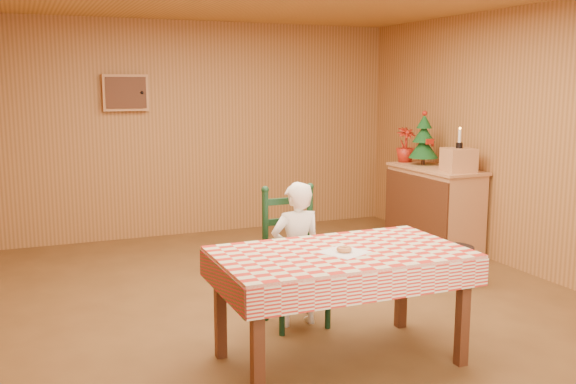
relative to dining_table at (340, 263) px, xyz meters
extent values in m
plane|color=brown|center=(0.16, 1.08, -0.69)|extent=(6.00, 6.00, 0.00)
cube|color=#A8713C|center=(0.16, 4.08, 0.61)|extent=(5.00, 0.10, 2.60)
cube|color=#A8713C|center=(2.66, 1.08, 0.61)|extent=(0.10, 6.00, 2.60)
cube|color=tan|center=(-0.74, 4.02, 1.06)|extent=(0.52, 0.08, 0.42)
cube|color=#532A16|center=(-0.74, 3.98, 1.06)|extent=(0.46, 0.02, 0.36)
sphere|color=black|center=(-0.56, 3.96, 1.06)|extent=(0.04, 0.04, 0.04)
cube|color=#532A16|center=(0.00, 0.00, 0.03)|extent=(1.60, 0.90, 0.06)
cube|color=#532A16|center=(-0.72, -0.37, -0.34)|extent=(0.07, 0.07, 0.69)
cube|color=#532A16|center=(0.72, -0.37, -0.34)|extent=(0.07, 0.07, 0.69)
cube|color=#532A16|center=(-0.72, 0.37, -0.34)|extent=(0.07, 0.07, 0.69)
cube|color=#532A16|center=(0.72, 0.37, -0.34)|extent=(0.07, 0.07, 0.69)
cube|color=red|center=(0.00, 0.00, 0.07)|extent=(1.64, 0.94, 0.02)
cube|color=red|center=(0.00, -0.47, -0.03)|extent=(1.64, 0.02, 0.18)
cube|color=red|center=(0.00, 0.47, -0.03)|extent=(1.64, 0.02, 0.18)
cube|color=#345B29|center=(-0.82, 0.00, -0.03)|extent=(0.02, 0.94, 0.18)
cube|color=#345B29|center=(0.82, 0.00, -0.03)|extent=(0.02, 0.94, 0.18)
cube|color=black|center=(0.00, 0.73, -0.26)|extent=(0.44, 0.40, 0.04)
cylinder|color=black|center=(-0.19, 0.56, -0.48)|extent=(0.04, 0.04, 0.41)
cylinder|color=black|center=(0.19, 0.56, -0.48)|extent=(0.04, 0.04, 0.41)
cylinder|color=black|center=(-0.19, 0.90, -0.48)|extent=(0.04, 0.04, 0.41)
cylinder|color=black|center=(0.19, 0.90, -0.48)|extent=(0.04, 0.04, 0.41)
cylinder|color=black|center=(-0.19, 0.90, 0.06)|extent=(0.05, 0.05, 0.60)
sphere|color=black|center=(-0.19, 0.90, 0.36)|extent=(0.06, 0.06, 0.06)
cylinder|color=black|center=(0.19, 0.90, 0.06)|extent=(0.05, 0.05, 0.60)
sphere|color=black|center=(0.19, 0.90, 0.36)|extent=(0.06, 0.06, 0.06)
cube|color=black|center=(0.00, 0.90, -0.06)|extent=(0.38, 0.03, 0.05)
cube|color=black|center=(0.00, 0.90, 0.10)|extent=(0.38, 0.03, 0.05)
cube|color=black|center=(0.00, 0.90, 0.26)|extent=(0.38, 0.03, 0.05)
imported|color=white|center=(0.00, 0.73, -0.13)|extent=(0.41, 0.27, 1.12)
cube|color=white|center=(0.00, -0.05, 0.08)|extent=(0.34, 0.34, 0.00)
torus|color=#BA7743|center=(0.00, -0.05, 0.10)|extent=(0.12, 0.12, 0.03)
cube|color=tan|center=(2.37, 2.28, -0.24)|extent=(0.50, 1.20, 0.90)
cube|color=tan|center=(2.37, 2.28, 0.23)|extent=(0.54, 1.24, 0.03)
cube|color=#532A16|center=(2.11, 2.28, -0.24)|extent=(0.02, 1.20, 0.80)
cube|color=tan|center=(2.37, 1.88, 0.37)|extent=(0.34, 0.34, 0.25)
cylinder|color=#532A16|center=(2.37, 2.53, 0.28)|extent=(0.04, 0.04, 0.08)
cone|color=#0D3C16|center=(2.37, 2.53, 0.44)|extent=(0.34, 0.34, 0.24)
cone|color=#0D3C16|center=(2.37, 2.53, 0.60)|extent=(0.26, 0.26, 0.20)
cone|color=#0D3C16|center=(2.37, 2.53, 0.74)|extent=(0.18, 0.18, 0.16)
sphere|color=#9D1C0E|center=(2.37, 2.53, 0.83)|extent=(0.06, 0.06, 0.06)
cube|color=#9D1C0E|center=(2.35, 2.38, 0.52)|extent=(0.10, 0.02, 0.06)
sphere|color=#9D1C0E|center=(2.45, 2.47, 0.47)|extent=(0.04, 0.04, 0.04)
sphere|color=#9D1C0E|center=(2.30, 2.58, 0.54)|extent=(0.04, 0.04, 0.04)
sphere|color=#9D1C0E|center=(2.41, 2.62, 0.64)|extent=(0.04, 0.04, 0.04)
imported|color=#9D1C0E|center=(2.32, 2.83, 0.45)|extent=(0.24, 0.24, 0.41)
cylinder|color=black|center=(2.37, 1.88, 0.52)|extent=(0.07, 0.07, 0.06)
cylinder|color=white|center=(2.37, 1.88, 0.62)|extent=(0.03, 0.03, 0.14)
sphere|color=orange|center=(2.37, 1.88, 0.70)|extent=(0.02, 0.02, 0.02)
cylinder|color=black|center=(1.80, 1.13, -0.51)|extent=(0.41, 0.41, 0.35)
camera|label=1|loc=(-1.90, -3.64, 1.17)|focal=40.00mm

